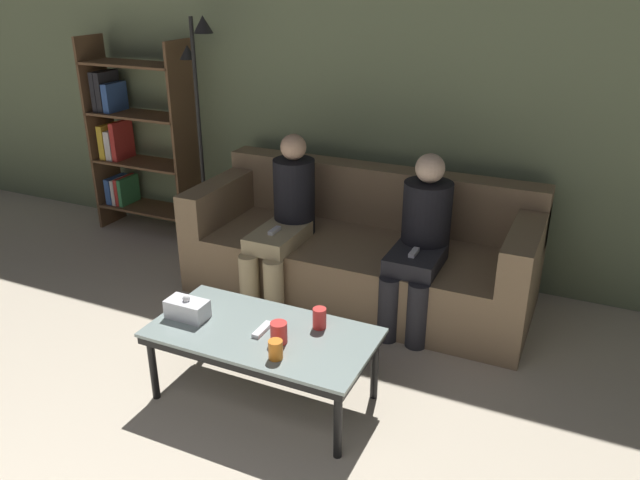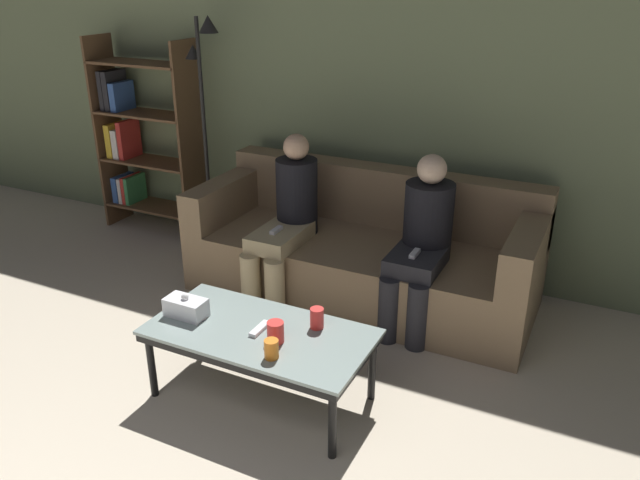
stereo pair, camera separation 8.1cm
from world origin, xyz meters
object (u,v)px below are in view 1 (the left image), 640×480
Objects in this scene: tissue_box at (187,309)px; seated_person_mid_left at (421,239)px; coffee_table at (263,338)px; standing_lamp at (201,114)px; couch at (362,252)px; seated_person_left_end at (285,218)px; bookshelf at (132,139)px; cup_near_left at (276,350)px; cup_far_center at (279,333)px; cup_near_right at (319,318)px; game_remote at (262,329)px.

tissue_box is 0.20× the size of seated_person_mid_left.
coffee_table is 2.14m from standing_lamp.
couch is 1.28× the size of standing_lamp.
coffee_table is at bearing -68.18° from seated_person_left_end.
coffee_table is 2.74m from bookshelf.
couch is 1.60m from standing_lamp.
standing_lamp is (-1.52, 1.67, 0.65)m from cup_near_left.
seated_person_left_end is at bearing 111.82° from coffee_table.
seated_person_left_end is at bearing 116.18° from cup_far_center.
seated_person_left_end reaches higher than cup_far_center.
standing_lamp is (-1.59, 1.34, 0.64)m from cup_near_right.
couch is 2.13× the size of seated_person_mid_left.
seated_person_left_end is at bearing 115.75° from cup_near_left.
seated_person_left_end is 0.92m from seated_person_mid_left.
tissue_box is (-0.55, 0.01, -0.00)m from cup_far_center.
couch is 0.58m from seated_person_mid_left.
standing_lamp reaches higher than seated_person_left_end.
coffee_table is at bearing -91.28° from couch.
tissue_box is 1.48m from seated_person_mid_left.
bookshelf reaches higher than cup_near_right.
bookshelf is at bearing 143.61° from cup_far_center.
game_remote is at bearing -148.20° from cup_near_right.
tissue_box is 1.90m from standing_lamp.
coffee_table is 0.31m from cup_near_right.
bookshelf is at bearing 168.88° from seated_person_mid_left.
bookshelf reaches higher than tissue_box.
tissue_box is at bearing -108.32° from couch.
seated_person_mid_left is at bearing 66.14° from game_remote.
bookshelf is (-2.41, 1.48, 0.33)m from cup_near_right.
couch is 1.43× the size of bookshelf.
standing_lamp reaches higher than couch.
couch is 2.08× the size of seated_person_left_end.
cup_far_center is at bearing -63.82° from seated_person_left_end.
couch reaches higher than cup_near_right.
cup_near_right is 0.70m from tissue_box.
tissue_box is at bearing 167.08° from cup_near_left.
cup_far_center is 0.14m from game_remote.
coffee_table is (-0.03, -1.33, 0.06)m from couch.
cup_near_left is 1.41m from seated_person_left_end.
seated_person_mid_left is at bearing 75.73° from cup_near_right.
standing_lamp is (-1.35, 1.49, 0.69)m from game_remote.
seated_person_left_end reaches higher than coffee_table.
game_remote is at bearing -37.04° from bookshelf.
coffee_table is 12.10× the size of cup_near_left.
cup_far_center is at bearing -23.21° from coffee_table.
coffee_table is 1.06× the size of seated_person_mid_left.
couch is 0.59m from seated_person_left_end.
tissue_box is at bearing -163.56° from cup_near_right.
cup_far_center is 2.23m from standing_lamp.
cup_near_right is at bearing -31.52° from bookshelf.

